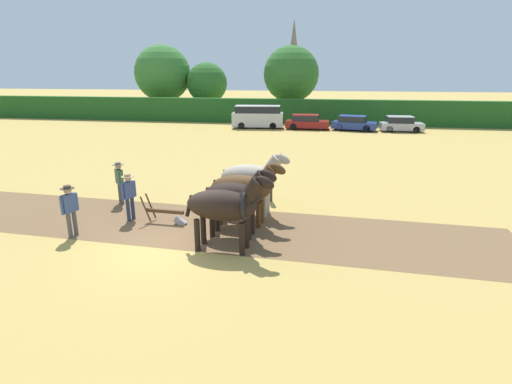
# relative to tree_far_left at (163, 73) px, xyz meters

# --- Properties ---
(ground_plane) EXTENTS (240.00, 240.00, 0.00)m
(ground_plane) POSITION_rel_tree_far_left_xyz_m (16.54, -38.96, -5.29)
(ground_plane) COLOR tan
(plowed_furrow_strip) EXTENTS (26.90, 5.22, 0.01)m
(plowed_furrow_strip) POSITION_rel_tree_far_left_xyz_m (14.23, -36.85, -5.29)
(plowed_furrow_strip) COLOR brown
(plowed_furrow_strip) RESTS_ON ground
(hedgerow) EXTENTS (74.12, 1.31, 2.64)m
(hedgerow) POSITION_rel_tree_far_left_xyz_m (16.54, -5.66, -3.97)
(hedgerow) COLOR #1E511E
(hedgerow) RESTS_ON ground
(tree_far_left) EXTENTS (7.03, 7.03, 8.81)m
(tree_far_left) POSITION_rel_tree_far_left_xyz_m (0.00, 0.00, 0.00)
(tree_far_left) COLOR #4C3823
(tree_far_left) RESTS_ON ground
(tree_left) EXTENTS (5.04, 5.04, 6.66)m
(tree_left) POSITION_rel_tree_far_left_xyz_m (5.78, 0.10, -1.16)
(tree_left) COLOR #4C3823
(tree_left) RESTS_ON ground
(tree_center_left) EXTENTS (6.47, 6.47, 8.46)m
(tree_center_left) POSITION_rel_tree_far_left_xyz_m (16.47, -1.14, -0.08)
(tree_center_left) COLOR brown
(tree_center_left) RESTS_ON ground
(church_spire) EXTENTS (2.42, 2.42, 15.71)m
(church_spire) POSITION_rel_tree_far_left_xyz_m (13.21, 35.79, 2.93)
(church_spire) COLOR gray
(church_spire) RESTS_ON ground
(draft_horse_lead_left) EXTENTS (2.87, 1.07, 2.52)m
(draft_horse_lead_left) POSITION_rel_tree_far_left_xyz_m (18.29, -38.74, -3.84)
(draft_horse_lead_left) COLOR black
(draft_horse_lead_left) RESTS_ON ground
(draft_horse_lead_right) EXTENTS (2.63, 1.04, 2.43)m
(draft_horse_lead_right) POSITION_rel_tree_far_left_xyz_m (18.33, -37.59, -3.90)
(draft_horse_lead_right) COLOR black
(draft_horse_lead_right) RESTS_ON ground
(draft_horse_trail_left) EXTENTS (2.87, 1.07, 2.39)m
(draft_horse_trail_left) POSITION_rel_tree_far_left_xyz_m (18.37, -36.43, -3.94)
(draft_horse_trail_left) COLOR #513319
(draft_horse_trail_left) RESTS_ON ground
(draft_horse_trail_right) EXTENTS (2.84, 1.12, 2.50)m
(draft_horse_trail_right) POSITION_rel_tree_far_left_xyz_m (18.42, -35.28, -3.84)
(draft_horse_trail_right) COLOR #B2A38E
(draft_horse_trail_right) RESTS_ON ground
(plow) EXTENTS (1.69, 0.47, 1.13)m
(plow) POSITION_rel_tree_far_left_xyz_m (15.65, -36.91, -4.97)
(plow) COLOR #4C331E
(plow) RESTS_ON ground
(farmer_at_plow) EXTENTS (0.45, 0.66, 1.78)m
(farmer_at_plow) POSITION_rel_tree_far_left_xyz_m (14.12, -36.83, -4.24)
(farmer_at_plow) COLOR #28334C
(farmer_at_plow) RESTS_ON ground
(farmer_beside_team) EXTENTS (0.35, 0.61, 1.57)m
(farmer_beside_team) POSITION_rel_tree_far_left_xyz_m (18.91, -33.51, -4.39)
(farmer_beside_team) COLOR #38332D
(farmer_beside_team) RESTS_ON ground
(farmer_onlooker_left) EXTENTS (0.45, 0.67, 1.78)m
(farmer_onlooker_left) POSITION_rel_tree_far_left_xyz_m (12.95, -38.65, -4.24)
(farmer_onlooker_left) COLOR #4C4C4C
(farmer_onlooker_left) RESTS_ON ground
(farmer_onlooker_right) EXTENTS (0.51, 0.51, 1.77)m
(farmer_onlooker_right) POSITION_rel_tree_far_left_xyz_m (12.78, -35.07, -4.24)
(farmer_onlooker_right) COLOR #4C4C4C
(farmer_onlooker_right) RESTS_ON ground
(parked_van) EXTENTS (5.22, 2.55, 2.23)m
(parked_van) POSITION_rel_tree_far_left_xyz_m (14.11, -10.03, -4.15)
(parked_van) COLOR #BCBCC1
(parked_van) RESTS_ON ground
(parked_car_left) EXTENTS (4.20, 1.84, 1.43)m
(parked_car_left) POSITION_rel_tree_far_left_xyz_m (19.01, -10.00, -4.60)
(parked_car_left) COLOR maroon
(parked_car_left) RESTS_ON ground
(parked_car_center_left) EXTENTS (4.38, 2.56, 1.42)m
(parked_car_center_left) POSITION_rel_tree_far_left_xyz_m (23.52, -10.13, -4.60)
(parked_car_center_left) COLOR navy
(parked_car_center_left) RESTS_ON ground
(parked_car_center) EXTENTS (3.95, 1.92, 1.45)m
(parked_car_center) POSITION_rel_tree_far_left_xyz_m (27.86, -10.07, -4.60)
(parked_car_center) COLOR #A8A8B2
(parked_car_center) RESTS_ON ground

